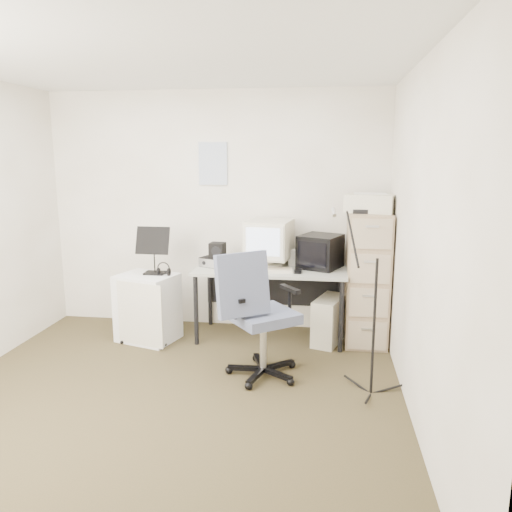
# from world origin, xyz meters

# --- Properties ---
(floor) EXTENTS (3.60, 3.60, 0.01)m
(floor) POSITION_xyz_m (0.00, 0.00, -0.01)
(floor) COLOR #38341E
(floor) RESTS_ON ground
(ceiling) EXTENTS (3.60, 3.60, 0.01)m
(ceiling) POSITION_xyz_m (0.00, 0.00, 2.50)
(ceiling) COLOR white
(ceiling) RESTS_ON ground
(wall_back) EXTENTS (3.60, 0.02, 2.50)m
(wall_back) POSITION_xyz_m (0.00, 1.80, 1.25)
(wall_back) COLOR white
(wall_back) RESTS_ON ground
(wall_front) EXTENTS (3.60, 0.02, 2.50)m
(wall_front) POSITION_xyz_m (0.00, -1.80, 1.25)
(wall_front) COLOR white
(wall_front) RESTS_ON ground
(wall_right) EXTENTS (0.02, 3.60, 2.50)m
(wall_right) POSITION_xyz_m (1.80, 0.00, 1.25)
(wall_right) COLOR white
(wall_right) RESTS_ON ground
(wall_calendar) EXTENTS (0.30, 0.02, 0.44)m
(wall_calendar) POSITION_xyz_m (-0.02, 1.79, 1.75)
(wall_calendar) COLOR white
(wall_calendar) RESTS_ON wall_back
(filing_cabinet) EXTENTS (0.40, 0.60, 1.30)m
(filing_cabinet) POSITION_xyz_m (1.58, 1.48, 0.65)
(filing_cabinet) COLOR tan
(filing_cabinet) RESTS_ON floor
(printer) EXTENTS (0.51, 0.42, 0.17)m
(printer) POSITION_xyz_m (1.58, 1.48, 1.39)
(printer) COLOR beige
(printer) RESTS_ON filing_cabinet
(desk) EXTENTS (1.50, 0.70, 0.73)m
(desk) POSITION_xyz_m (0.63, 1.45, 0.36)
(desk) COLOR gray
(desk) RESTS_ON floor
(crt_monitor) EXTENTS (0.48, 0.50, 0.47)m
(crt_monitor) POSITION_xyz_m (0.60, 1.53, 0.96)
(crt_monitor) COLOR beige
(crt_monitor) RESTS_ON desk
(crt_tv) EXTENTS (0.49, 0.50, 0.33)m
(crt_tv) POSITION_xyz_m (1.12, 1.53, 0.90)
(crt_tv) COLOR black
(crt_tv) RESTS_ON desk
(desk_speaker) EXTENTS (0.09, 0.09, 0.16)m
(desk_speaker) POSITION_xyz_m (0.84, 1.59, 0.81)
(desk_speaker) COLOR beige
(desk_speaker) RESTS_ON desk
(keyboard) EXTENTS (0.48, 0.22, 0.03)m
(keyboard) POSITION_xyz_m (0.62, 1.29, 0.74)
(keyboard) COLOR beige
(keyboard) RESTS_ON desk
(mouse) EXTENTS (0.07, 0.11, 0.03)m
(mouse) POSITION_xyz_m (0.91, 1.28, 0.75)
(mouse) COLOR black
(mouse) RESTS_ON desk
(radio_receiver) EXTENTS (0.39, 0.34, 0.09)m
(radio_receiver) POSITION_xyz_m (0.10, 1.45, 0.78)
(radio_receiver) COLOR black
(radio_receiver) RESTS_ON desk
(radio_speaker) EXTENTS (0.16, 0.15, 0.15)m
(radio_speaker) POSITION_xyz_m (0.08, 1.46, 0.90)
(radio_speaker) COLOR black
(radio_speaker) RESTS_ON radio_receiver
(papers) EXTENTS (0.22, 0.29, 0.02)m
(papers) POSITION_xyz_m (0.36, 1.30, 0.74)
(papers) COLOR white
(papers) RESTS_ON desk
(pc_tower) EXTENTS (0.36, 0.54, 0.46)m
(pc_tower) POSITION_xyz_m (1.22, 1.39, 0.23)
(pc_tower) COLOR beige
(pc_tower) RESTS_ON floor
(office_chair) EXTENTS (0.89, 0.89, 1.09)m
(office_chair) POSITION_xyz_m (0.67, 0.54, 0.55)
(office_chair) COLOR #4A506A
(office_chair) RESTS_ON floor
(side_cart) EXTENTS (0.65, 0.57, 0.67)m
(side_cart) POSITION_xyz_m (-0.59, 1.21, 0.34)
(side_cart) COLOR white
(side_cart) RESTS_ON floor
(music_stand) EXTENTS (0.36, 0.25, 0.49)m
(music_stand) POSITION_xyz_m (-0.52, 1.27, 0.92)
(music_stand) COLOR black
(music_stand) RESTS_ON side_cart
(headphones) EXTENTS (0.18, 0.18, 0.03)m
(headphones) POSITION_xyz_m (-0.41, 1.22, 0.72)
(headphones) COLOR black
(headphones) RESTS_ON side_cart
(mic_stand) EXTENTS (0.02, 0.02, 1.42)m
(mic_stand) POSITION_xyz_m (1.55, 0.34, 0.71)
(mic_stand) COLOR black
(mic_stand) RESTS_ON floor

